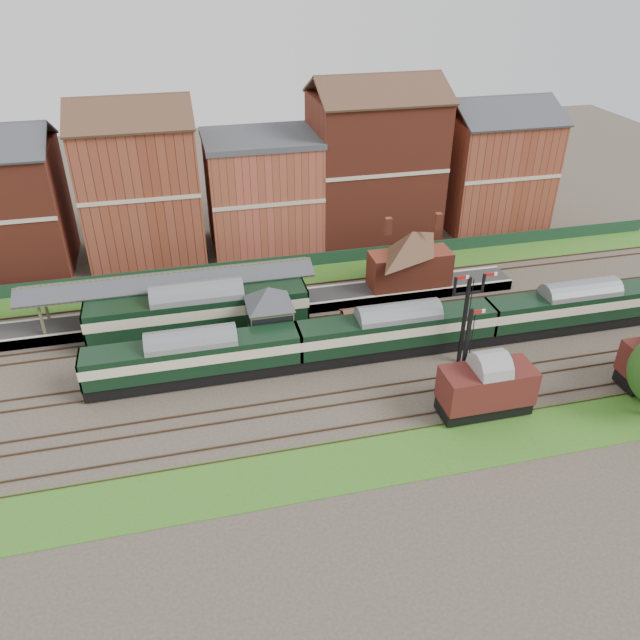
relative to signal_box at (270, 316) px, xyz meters
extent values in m
plane|color=#473D33|center=(3.00, -3.25, -3.19)|extent=(160.00, 160.00, 0.00)
cube|color=#2D6619|center=(3.00, 12.75, -3.16)|extent=(90.00, 4.50, 0.06)
cube|color=#2D6619|center=(3.00, -15.25, -3.16)|extent=(90.00, 5.00, 0.06)
cube|color=#193823|center=(3.00, 14.75, -2.44)|extent=(90.00, 0.12, 1.50)
cube|color=#2D2D2D|center=(-2.00, 6.50, -2.69)|extent=(55.00, 3.40, 1.00)
cube|color=#54694B|center=(0.00, 0.00, -1.99)|extent=(3.40, 3.20, 2.40)
cube|color=#4A4B2F|center=(0.00, 0.00, 0.21)|extent=(3.60, 3.40, 2.00)
pyramid|color=#383A3F|center=(0.00, 0.00, 2.01)|extent=(5.40, 5.40, 1.60)
cube|color=brown|center=(8.00, 0.00, -2.09)|extent=(3.00, 2.40, 2.20)
cube|color=#4C3323|center=(8.00, -0.65, -0.64)|extent=(3.20, 1.34, 0.79)
cube|color=#4C3323|center=(8.00, 0.65, -0.64)|extent=(3.20, 1.34, 0.79)
cube|color=maroon|center=(15.00, 6.50, -0.44)|extent=(8.00, 3.00, 3.50)
pyramid|color=#4C3323|center=(15.00, 6.50, 2.41)|extent=(8.10, 8.10, 2.20)
cube|color=maroon|center=(12.50, 6.50, 2.91)|extent=(0.60, 0.60, 1.60)
cube|color=maroon|center=(17.50, 6.50, 2.91)|extent=(0.60, 0.60, 1.60)
cube|color=#4A4B2F|center=(-19.00, 5.20, -0.49)|extent=(0.22, 0.22, 3.40)
cube|color=#4A4B2F|center=(3.00, 7.80, -0.49)|extent=(0.22, 0.22, 3.40)
cube|color=#383A3F|center=(-8.00, 5.55, 1.41)|extent=(26.00, 1.99, 0.90)
cube|color=#383A3F|center=(-8.00, 7.45, 1.41)|extent=(26.00, 1.99, 0.90)
cube|color=#4A4B2F|center=(-8.00, 6.50, 1.79)|extent=(26.00, 0.20, 0.20)
cube|color=black|center=(15.00, -5.75, 0.81)|extent=(0.25, 0.25, 8.00)
cube|color=black|center=(15.00, -5.75, 3.41)|extent=(2.60, 0.18, 0.18)
cube|color=#B2140F|center=(14.35, -5.75, 4.86)|extent=(1.10, 0.08, 0.25)
cube|color=#B2140F|center=(16.75, -5.75, 4.86)|extent=(1.10, 0.08, 0.25)
cube|color=black|center=(13.00, -10.25, 0.81)|extent=(0.25, 0.25, 8.00)
cube|color=#B2140F|center=(13.55, -10.25, 4.51)|extent=(1.10, 0.08, 0.25)
cube|color=brown|center=(-10.00, 21.75, 4.31)|extent=(12.00, 10.00, 15.00)
cube|color=#A84936|center=(3.00, 21.75, 2.81)|extent=(12.00, 10.00, 12.00)
cube|color=maroon|center=(16.00, 21.75, 4.81)|extent=(14.00, 10.00, 16.00)
cube|color=brown|center=(31.00, 21.75, 3.31)|extent=(12.00, 10.00, 13.00)
cube|color=black|center=(-6.68, -3.25, -2.51)|extent=(16.98, 2.38, 1.04)
cube|color=black|center=(-6.68, -3.25, -0.77)|extent=(16.98, 2.64, 2.45)
cube|color=beige|center=(-6.68, -3.25, -0.47)|extent=(17.00, 2.68, 0.85)
cube|color=slate|center=(-6.68, -3.25, 0.60)|extent=(16.98, 2.64, 0.57)
cube|color=black|center=(10.29, -3.25, -2.51)|extent=(16.98, 2.38, 1.04)
cube|color=black|center=(10.29, -3.25, -0.77)|extent=(16.98, 2.64, 2.45)
cube|color=beige|center=(10.29, -3.25, -0.47)|extent=(17.00, 2.68, 0.85)
cube|color=slate|center=(10.29, -3.25, 0.60)|extent=(16.98, 2.64, 0.57)
cube|color=black|center=(27.27, -3.25, -2.51)|extent=(16.98, 2.38, 1.04)
cube|color=black|center=(27.27, -3.25, -0.77)|extent=(16.98, 2.64, 2.45)
cube|color=beige|center=(27.27, -3.25, -0.47)|extent=(17.00, 2.68, 0.85)
cube|color=slate|center=(27.27, -3.25, 0.60)|extent=(16.98, 2.64, 0.57)
cube|color=black|center=(-5.75, 3.25, -2.45)|extent=(19.13, 2.68, 1.17)
cube|color=black|center=(-5.75, 3.25, -0.48)|extent=(19.13, 2.98, 2.76)
cube|color=beige|center=(-5.75, 3.25, -0.15)|extent=(19.15, 3.02, 0.96)
cube|color=slate|center=(-5.75, 3.25, 1.06)|extent=(19.13, 2.98, 0.64)
cube|color=black|center=(14.01, -12.25, -2.52)|extent=(6.81, 2.51, 1.02)
cube|color=#461914|center=(14.01, -12.25, -0.65)|extent=(6.81, 2.95, 2.72)
cube|color=gray|center=(14.01, -12.25, 0.85)|extent=(6.81, 2.95, 0.50)
camera|label=1|loc=(-6.37, -44.80, 27.17)|focal=35.00mm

